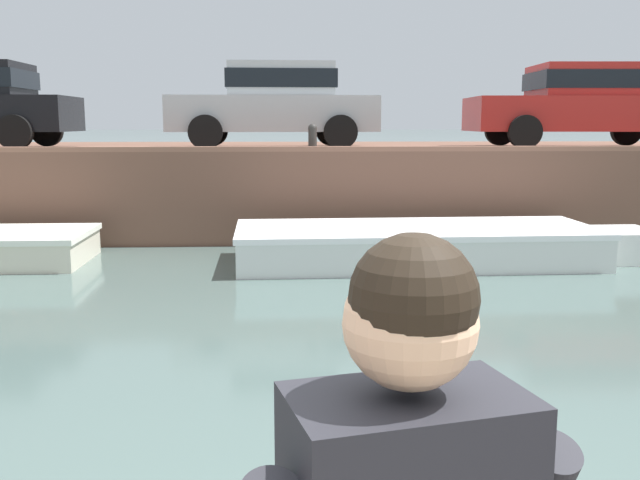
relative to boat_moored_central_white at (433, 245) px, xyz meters
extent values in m
plane|color=#4C605B|center=(-1.77, -3.57, -0.26)|extent=(400.00, 400.00, 0.00)
cube|color=brown|center=(-1.77, 4.51, 0.51)|extent=(60.00, 6.00, 1.54)
cube|color=brown|center=(-1.77, 1.63, 1.32)|extent=(60.00, 0.24, 0.08)
cube|color=white|center=(-0.26, -0.01, -0.04)|extent=(5.13, 2.05, 0.45)
cube|color=white|center=(2.79, 0.08, -0.04)|extent=(1.05, 1.07, 0.45)
cube|color=white|center=(-0.26, -0.01, 0.23)|extent=(5.19, 2.11, 0.08)
cube|color=brown|center=(-0.64, -0.02, 0.13)|extent=(0.29, 1.72, 0.06)
cylinder|color=black|center=(-6.80, 2.65, 1.58)|extent=(0.60, 0.19, 0.60)
cylinder|color=black|center=(-6.81, 4.39, 1.58)|extent=(0.60, 0.19, 0.60)
cube|color=#B7BABC|center=(-2.35, 3.51, 1.90)|extent=(3.87, 1.90, 0.64)
cube|color=#B7BABC|center=(-2.20, 3.51, 2.52)|extent=(1.95, 1.63, 0.60)
cube|color=black|center=(-2.20, 3.51, 2.52)|extent=(2.03, 1.66, 0.33)
cylinder|color=black|center=(-3.50, 2.56, 1.58)|extent=(0.61, 0.20, 0.60)
cylinder|color=black|center=(-3.56, 4.38, 1.58)|extent=(0.61, 0.20, 0.60)
cylinder|color=black|center=(-1.14, 2.64, 1.58)|extent=(0.61, 0.20, 0.60)
cylinder|color=black|center=(-1.20, 4.46, 1.58)|extent=(0.61, 0.20, 0.60)
cube|color=#B2231E|center=(3.51, 3.51, 1.90)|extent=(4.24, 1.95, 0.64)
cube|color=#B2231E|center=(3.68, 3.50, 2.52)|extent=(2.15, 1.64, 0.60)
cube|color=black|center=(3.68, 3.50, 2.52)|extent=(2.24, 1.68, 0.33)
cylinder|color=black|center=(2.18, 2.68, 1.58)|extent=(0.61, 0.21, 0.60)
cylinder|color=black|center=(2.27, 4.47, 1.58)|extent=(0.61, 0.21, 0.60)
cylinder|color=black|center=(4.84, 4.34, 1.58)|extent=(0.61, 0.21, 0.60)
cylinder|color=#2D2B28|center=(-1.67, 1.76, 1.45)|extent=(0.14, 0.14, 0.35)
sphere|color=#2D2B28|center=(-1.67, 1.76, 1.65)|extent=(0.15, 0.15, 0.15)
sphere|color=tan|center=(-1.93, -9.04, 1.45)|extent=(0.20, 0.20, 0.20)
sphere|color=black|center=(-1.93, -9.05, 1.49)|extent=(0.19, 0.19, 0.19)
camera|label=1|loc=(-2.11, -10.04, 1.74)|focal=40.00mm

